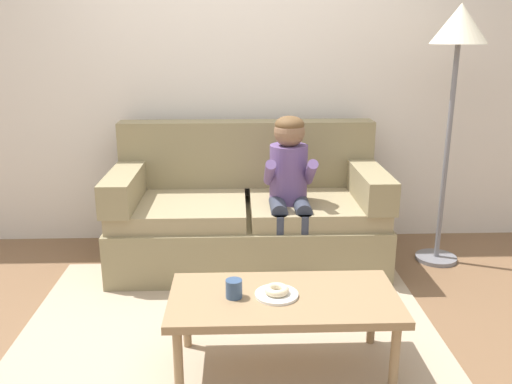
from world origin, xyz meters
TOP-DOWN VIEW (x-y plane):
  - ground at (0.00, 0.00)m, footprint 10.00×10.00m
  - wall_back at (0.00, 1.40)m, footprint 8.00×0.10m
  - area_rug at (0.00, -0.25)m, footprint 2.35×2.09m
  - couch at (0.13, 0.85)m, footprint 1.91×0.90m
  - coffee_table at (0.27, -0.51)m, footprint 1.11×0.54m
  - person_child at (0.41, 0.64)m, footprint 0.34×0.58m
  - plate at (0.24, -0.51)m, footprint 0.21×0.21m
  - donut at (0.24, -0.51)m, footprint 0.13×0.13m
  - mug at (0.03, -0.52)m, footprint 0.08×0.08m
  - floor_lamp at (1.54, 0.81)m, footprint 0.38×0.38m

SIDE VIEW (x-z plane):
  - ground at x=0.00m, z-range 0.00..0.00m
  - area_rug at x=0.00m, z-range 0.00..0.01m
  - couch at x=0.13m, z-range -0.14..0.86m
  - coffee_table at x=0.27m, z-range 0.16..0.57m
  - plate at x=0.24m, z-range 0.41..0.42m
  - donut at x=0.24m, z-range 0.42..0.46m
  - mug at x=0.03m, z-range 0.41..0.50m
  - person_child at x=0.41m, z-range 0.12..1.22m
  - wall_back at x=0.00m, z-range 0.00..2.80m
  - floor_lamp at x=1.54m, z-range 0.63..2.45m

